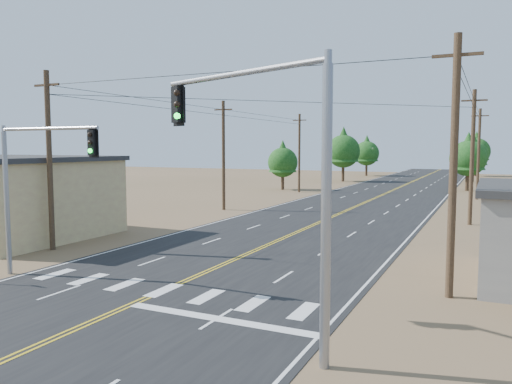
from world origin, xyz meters
The scene contains 15 objects.
road centered at (0.00, 30.00, 0.01)m, with size 15.00×200.00×0.02m, color black.
utility_pole_left_near centered at (-10.50, 12.00, 5.12)m, with size 1.80×0.30×10.00m.
utility_pole_left_mid centered at (-10.50, 32.00, 5.12)m, with size 1.80×0.30×10.00m.
utility_pole_left_far centered at (-10.50, 52.00, 5.12)m, with size 1.80×0.30×10.00m.
utility_pole_right_near centered at (10.50, 12.00, 5.12)m, with size 1.80×0.30×10.00m.
utility_pole_right_mid centered at (10.50, 32.00, 5.12)m, with size 1.80×0.30×10.00m.
utility_pole_right_far centered at (10.50, 52.00, 5.12)m, with size 1.80×0.30×10.00m.
signal_mast_left centered at (-6.38, 7.20, 4.58)m, with size 5.65×0.44×6.76m.
signal_mast_right centered at (6.10, 4.76, 5.58)m, with size 6.63×2.83×8.22m.
tree_left_near centered at (-13.83, 54.59, 4.13)m, with size 4.05×4.05×6.76m.
tree_left_mid centered at (-10.79, 74.09, 5.65)m, with size 5.55×5.55×9.24m.
tree_left_far centered at (-10.99, 92.40, 5.03)m, with size 4.94×4.94×8.23m.
tree_right_near centered at (9.00, 63.28, 4.78)m, with size 4.69×4.69×7.82m.
tree_right_mid centered at (9.08, 81.73, 4.85)m, with size 4.76×4.76×7.93m.
tree_right_far centered at (9.00, 100.19, 5.47)m, with size 5.36×5.36×8.93m.
Camera 1 is at (11.78, -8.24, 5.80)m, focal length 35.00 mm.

